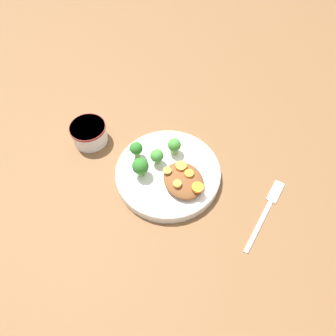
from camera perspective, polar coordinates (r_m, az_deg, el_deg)
The scene contains 14 objects.
ground_plane at distance 0.82m, azimuth 0.00°, elevation -1.42°, with size 4.00×4.00×0.00m, color brown.
plate at distance 0.81m, azimuth 0.00°, elevation -0.88°, with size 0.26×0.26×0.03m.
dip_bowl at distance 0.89m, azimuth -13.61°, elevation 6.03°, with size 0.09×0.09×0.05m.
stew_mound at distance 0.78m, azimuth 2.72°, elevation -2.17°, with size 0.11×0.09×0.03m, color brown.
broccoli_floret_0 at distance 0.82m, azimuth 1.11°, elevation 3.89°, with size 0.03×0.03×0.05m.
broccoli_floret_1 at distance 0.78m, azimuth -4.82°, elevation 0.24°, with size 0.04×0.04×0.05m.
broccoli_floret_2 at distance 0.81m, azimuth -5.56°, elevation 3.34°, with size 0.03×0.03×0.05m.
broccoli_floret_3 at distance 0.80m, azimuth -1.94°, elevation 2.09°, with size 0.03×0.03×0.05m.
carrot_slice_0 at distance 0.75m, azimuth 5.19°, elevation -3.38°, with size 0.03×0.03×0.01m, color orange.
carrot_slice_1 at distance 0.77m, azimuth -0.11°, elevation -0.43°, with size 0.02×0.02×0.00m, color orange.
carrot_slice_2 at distance 0.75m, azimuth 1.63°, elevation -2.75°, with size 0.02×0.02×0.01m, color orange.
carrot_slice_3 at distance 0.78m, azimuth 2.29°, elevation 0.39°, with size 0.03×0.03×0.01m, color orange.
carrot_slice_4 at distance 0.77m, azimuth 3.68°, elevation -0.93°, with size 0.02×0.02×0.00m, color orange.
fork at distance 0.81m, azimuth 16.97°, elevation -6.61°, with size 0.12×0.19×0.01m.
Camera 1 is at (-0.39, 0.21, 0.69)m, focal length 35.00 mm.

